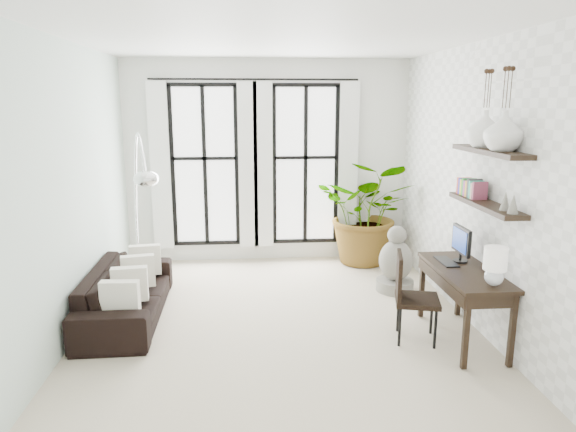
{
  "coord_description": "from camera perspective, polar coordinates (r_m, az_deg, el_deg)",
  "views": [
    {
      "loc": [
        -0.34,
        -5.69,
        2.53
      ],
      "look_at": [
        0.14,
        0.3,
        1.2
      ],
      "focal_mm": 32.0,
      "sensor_mm": 36.0,
      "label": 1
    }
  ],
  "objects": [
    {
      "name": "vase_b",
      "position": [
        5.72,
        21.02,
        9.02
      ],
      "size": [
        0.37,
        0.37,
        0.38
      ],
      "primitive_type": "imported",
      "color": "white",
      "rests_on": "shelf_upper"
    },
    {
      "name": "buddha",
      "position": [
        7.17,
        11.87,
        -5.21
      ],
      "size": [
        0.51,
        0.51,
        0.91
      ],
      "color": "gray",
      "rests_on": "floor"
    },
    {
      "name": "ceiling",
      "position": [
        5.74,
        -1.25,
        19.17
      ],
      "size": [
        5.0,
        5.0,
        0.0
      ],
      "primitive_type": "plane",
      "color": "white",
      "rests_on": "wall_back"
    },
    {
      "name": "windows",
      "position": [
        8.18,
        -3.63,
        5.63
      ],
      "size": [
        3.26,
        0.13,
        2.65
      ],
      "color": "white",
      "rests_on": "wall_back"
    },
    {
      "name": "arc_lamp",
      "position": [
        6.75,
        -16.23,
        4.79
      ],
      "size": [
        0.71,
        1.5,
        2.17
      ],
      "color": "silver",
      "rests_on": "floor"
    },
    {
      "name": "wall_back",
      "position": [
        8.25,
        -2.25,
        5.98
      ],
      "size": [
        4.5,
        0.0,
        4.5
      ],
      "primitive_type": "plane",
      "rotation": [
        1.57,
        0.0,
        0.0
      ],
      "color": "white",
      "rests_on": "floor"
    },
    {
      "name": "desk",
      "position": [
        5.75,
        19.18,
        -6.34
      ],
      "size": [
        0.57,
        1.36,
        1.19
      ],
      "color": "black",
      "rests_on": "floor"
    },
    {
      "name": "desk_chair",
      "position": [
        5.71,
        13.32,
        -8.17
      ],
      "size": [
        0.55,
        0.55,
        0.96
      ],
      "rotation": [
        0.0,
        0.0,
        -0.24
      ],
      "color": "black",
      "rests_on": "floor"
    },
    {
      "name": "vase_a",
      "position": [
        5.37,
        22.85,
        8.69
      ],
      "size": [
        0.37,
        0.37,
        0.38
      ],
      "primitive_type": "imported",
      "color": "white",
      "rests_on": "shelf_upper"
    },
    {
      "name": "floor",
      "position": [
        6.24,
        -1.11,
        -11.46
      ],
      "size": [
        5.0,
        5.0,
        0.0
      ],
      "primitive_type": "plane",
      "color": "beige",
      "rests_on": "ground"
    },
    {
      "name": "wall_shelves",
      "position": [
        5.67,
        21.07,
        3.51
      ],
      "size": [
        0.25,
        1.3,
        0.6
      ],
      "color": "black",
      "rests_on": "wall_right"
    },
    {
      "name": "throw_pillows",
      "position": [
        6.41,
        -16.72,
        -6.54
      ],
      "size": [
        0.4,
        1.52,
        0.4
      ],
      "color": "silver",
      "rests_on": "sofa"
    },
    {
      "name": "wall_left",
      "position": [
        6.07,
        -22.91,
        2.68
      ],
      "size": [
        0.0,
        5.0,
        5.0
      ],
      "primitive_type": "plane",
      "rotation": [
        1.57,
        0.0,
        1.57
      ],
      "color": "silver",
      "rests_on": "floor"
    },
    {
      "name": "sofa",
      "position": [
        6.49,
        -17.49,
        -8.16
      ],
      "size": [
        0.85,
        2.1,
        0.61
      ],
      "primitive_type": "imported",
      "rotation": [
        0.0,
        0.0,
        1.59
      ],
      "color": "black",
      "rests_on": "floor"
    },
    {
      "name": "plant",
      "position": [
        8.23,
        8.9,
        0.43
      ],
      "size": [
        1.91,
        1.81,
        1.67
      ],
      "primitive_type": "imported",
      "rotation": [
        0.0,
        0.0,
        -0.43
      ],
      "color": "#2D7228",
      "rests_on": "floor"
    },
    {
      "name": "wall_right",
      "position": [
        6.32,
        19.66,
        3.28
      ],
      "size": [
        0.0,
        5.0,
        5.0
      ],
      "primitive_type": "plane",
      "rotation": [
        1.57,
        0.0,
        -1.57
      ],
      "color": "white",
      "rests_on": "floor"
    }
  ]
}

